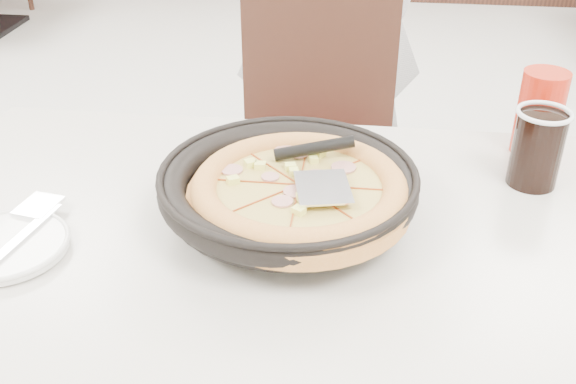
# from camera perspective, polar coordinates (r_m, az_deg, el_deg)

# --- Properties ---
(floor) EXTENTS (7.00, 7.00, 0.00)m
(floor) POSITION_cam_1_polar(r_m,az_deg,el_deg) (2.08, -6.28, -9.63)
(floor) COLOR #BBBBB6
(floor) RESTS_ON ground
(chair_far) EXTENTS (0.42, 0.42, 0.95)m
(chair_far) POSITION_cam_1_polar(r_m,az_deg,el_deg) (1.79, 1.93, 1.86)
(chair_far) COLOR black
(chair_far) RESTS_ON floor
(trivet) EXTENTS (0.13, 0.13, 0.04)m
(trivet) POSITION_cam_1_polar(r_m,az_deg,el_deg) (1.10, 0.96, -0.62)
(trivet) COLOR black
(trivet) RESTS_ON main_table
(pizza_pan) EXTENTS (0.39, 0.39, 0.01)m
(pizza_pan) POSITION_cam_1_polar(r_m,az_deg,el_deg) (1.07, -0.00, -0.37)
(pizza_pan) COLOR black
(pizza_pan) RESTS_ON trivet
(pizza) EXTENTS (0.36, 0.36, 0.02)m
(pizza) POSITION_cam_1_polar(r_m,az_deg,el_deg) (1.03, 0.95, -0.42)
(pizza) COLOR tan
(pizza) RESTS_ON pizza_pan
(pizza_server) EXTENTS (0.10, 0.11, 0.00)m
(pizza_server) POSITION_cam_1_polar(r_m,az_deg,el_deg) (0.99, 2.97, 0.41)
(pizza_server) COLOR white
(pizza_server) RESTS_ON pizza
(side_plate) EXTENTS (0.19, 0.19, 0.01)m
(side_plate) POSITION_cam_1_polar(r_m,az_deg,el_deg) (1.10, -22.73, -4.26)
(side_plate) COLOR white
(side_plate) RESTS_ON napkin
(fork) EXTENTS (0.04, 0.17, 0.00)m
(fork) POSITION_cam_1_polar(r_m,az_deg,el_deg) (1.10, -21.28, -3.23)
(fork) COLOR white
(fork) RESTS_ON side_plate
(cola_glass) EXTENTS (0.09, 0.09, 0.13)m
(cola_glass) POSITION_cam_1_polar(r_m,az_deg,el_deg) (1.23, 20.32, 3.34)
(cola_glass) COLOR black
(cola_glass) RESTS_ON main_table
(red_cup) EXTENTS (0.09, 0.09, 0.16)m
(red_cup) POSITION_cam_1_polar(r_m,az_deg,el_deg) (1.34, 20.52, 6.29)
(red_cup) COLOR #B31D0C
(red_cup) RESTS_ON main_table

